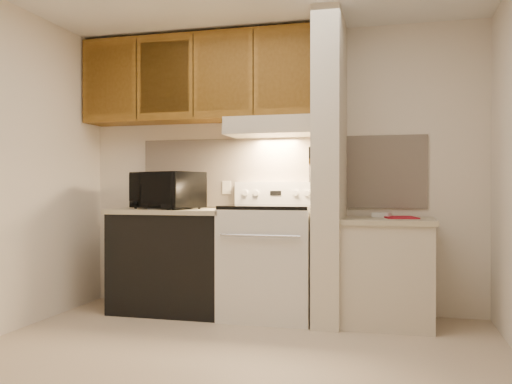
% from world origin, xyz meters
% --- Properties ---
extents(floor, '(3.60, 3.60, 0.00)m').
position_xyz_m(floor, '(0.00, 0.00, 0.00)').
color(floor, beige).
rests_on(floor, ground).
extents(wall_back, '(3.60, 2.50, 0.02)m').
position_xyz_m(wall_back, '(0.00, 1.50, 1.25)').
color(wall_back, silver).
rests_on(wall_back, floor).
extents(backsplash, '(2.60, 0.02, 0.63)m').
position_xyz_m(backsplash, '(0.00, 1.49, 1.24)').
color(backsplash, beige).
rests_on(backsplash, wall_back).
extents(range_body, '(0.76, 0.65, 0.92)m').
position_xyz_m(range_body, '(0.00, 1.16, 0.46)').
color(range_body, silver).
rests_on(range_body, floor).
extents(oven_window, '(0.50, 0.01, 0.30)m').
position_xyz_m(oven_window, '(0.00, 0.84, 0.50)').
color(oven_window, black).
rests_on(oven_window, range_body).
extents(oven_handle, '(0.65, 0.02, 0.02)m').
position_xyz_m(oven_handle, '(0.00, 0.80, 0.72)').
color(oven_handle, silver).
rests_on(oven_handle, range_body).
extents(cooktop, '(0.74, 0.64, 0.03)m').
position_xyz_m(cooktop, '(0.00, 1.16, 0.94)').
color(cooktop, black).
rests_on(cooktop, range_body).
extents(range_backguard, '(0.76, 0.08, 0.20)m').
position_xyz_m(range_backguard, '(0.00, 1.44, 1.05)').
color(range_backguard, silver).
rests_on(range_backguard, range_body).
extents(range_display, '(0.10, 0.01, 0.04)m').
position_xyz_m(range_display, '(0.00, 1.40, 1.05)').
color(range_display, black).
rests_on(range_display, range_backguard).
extents(range_knob_left_outer, '(0.05, 0.02, 0.05)m').
position_xyz_m(range_knob_left_outer, '(-0.28, 1.40, 1.05)').
color(range_knob_left_outer, silver).
rests_on(range_knob_left_outer, range_backguard).
extents(range_knob_left_inner, '(0.05, 0.02, 0.05)m').
position_xyz_m(range_knob_left_inner, '(-0.18, 1.40, 1.05)').
color(range_knob_left_inner, silver).
rests_on(range_knob_left_inner, range_backguard).
extents(range_knob_right_inner, '(0.05, 0.02, 0.05)m').
position_xyz_m(range_knob_right_inner, '(0.18, 1.40, 1.05)').
color(range_knob_right_inner, silver).
rests_on(range_knob_right_inner, range_backguard).
extents(range_knob_right_outer, '(0.05, 0.02, 0.05)m').
position_xyz_m(range_knob_right_outer, '(0.28, 1.40, 1.05)').
color(range_knob_right_outer, silver).
rests_on(range_knob_right_outer, range_backguard).
extents(dishwasher_front, '(1.00, 0.63, 0.87)m').
position_xyz_m(dishwasher_front, '(-0.88, 1.17, 0.43)').
color(dishwasher_front, black).
rests_on(dishwasher_front, floor).
extents(left_countertop, '(1.04, 0.67, 0.04)m').
position_xyz_m(left_countertop, '(-0.88, 1.17, 0.89)').
color(left_countertop, '#B4A98B').
rests_on(left_countertop, dishwasher_front).
extents(spoon_rest, '(0.21, 0.11, 0.01)m').
position_xyz_m(spoon_rest, '(-0.92, 0.97, 0.92)').
color(spoon_rest, black).
rests_on(spoon_rest, left_countertop).
extents(teal_jar, '(0.11, 0.11, 0.11)m').
position_xyz_m(teal_jar, '(-1.23, 1.39, 0.96)').
color(teal_jar, '#21595F').
rests_on(teal_jar, left_countertop).
extents(outlet, '(0.08, 0.01, 0.12)m').
position_xyz_m(outlet, '(-0.48, 1.48, 1.10)').
color(outlet, beige).
rests_on(outlet, backsplash).
extents(microwave, '(0.70, 0.59, 0.33)m').
position_xyz_m(microwave, '(-0.93, 1.15, 1.07)').
color(microwave, black).
rests_on(microwave, left_countertop).
extents(partition_pillar, '(0.22, 0.70, 2.50)m').
position_xyz_m(partition_pillar, '(0.51, 1.15, 1.25)').
color(partition_pillar, beige).
rests_on(partition_pillar, floor).
extents(pillar_trim, '(0.01, 0.70, 0.04)m').
position_xyz_m(pillar_trim, '(0.39, 1.15, 1.30)').
color(pillar_trim, brown).
rests_on(pillar_trim, partition_pillar).
extents(knife_strip, '(0.02, 0.42, 0.04)m').
position_xyz_m(knife_strip, '(0.39, 1.10, 1.32)').
color(knife_strip, black).
rests_on(knife_strip, partition_pillar).
extents(knife_blade_a, '(0.01, 0.03, 0.16)m').
position_xyz_m(knife_blade_a, '(0.38, 0.93, 1.22)').
color(knife_blade_a, silver).
rests_on(knife_blade_a, knife_strip).
extents(knife_handle_a, '(0.02, 0.02, 0.10)m').
position_xyz_m(knife_handle_a, '(0.38, 0.94, 1.37)').
color(knife_handle_a, black).
rests_on(knife_handle_a, knife_strip).
extents(knife_blade_b, '(0.01, 0.04, 0.18)m').
position_xyz_m(knife_blade_b, '(0.38, 1.02, 1.21)').
color(knife_blade_b, silver).
rests_on(knife_blade_b, knife_strip).
extents(knife_handle_b, '(0.02, 0.02, 0.10)m').
position_xyz_m(knife_handle_b, '(0.38, 1.01, 1.37)').
color(knife_handle_b, black).
rests_on(knife_handle_b, knife_strip).
extents(knife_blade_c, '(0.01, 0.04, 0.20)m').
position_xyz_m(knife_blade_c, '(0.38, 1.09, 1.20)').
color(knife_blade_c, silver).
rests_on(knife_blade_c, knife_strip).
extents(knife_handle_c, '(0.02, 0.02, 0.10)m').
position_xyz_m(knife_handle_c, '(0.38, 1.09, 1.37)').
color(knife_handle_c, black).
rests_on(knife_handle_c, knife_strip).
extents(knife_blade_d, '(0.01, 0.04, 0.16)m').
position_xyz_m(knife_blade_d, '(0.38, 1.19, 1.22)').
color(knife_blade_d, silver).
rests_on(knife_blade_d, knife_strip).
extents(knife_handle_d, '(0.02, 0.02, 0.10)m').
position_xyz_m(knife_handle_d, '(0.38, 1.19, 1.37)').
color(knife_handle_d, black).
rests_on(knife_handle_d, knife_strip).
extents(knife_blade_e, '(0.01, 0.04, 0.18)m').
position_xyz_m(knife_blade_e, '(0.38, 1.27, 1.21)').
color(knife_blade_e, silver).
rests_on(knife_blade_e, knife_strip).
extents(knife_handle_e, '(0.02, 0.02, 0.10)m').
position_xyz_m(knife_handle_e, '(0.38, 1.26, 1.37)').
color(knife_handle_e, black).
rests_on(knife_handle_e, knife_strip).
extents(oven_mitt, '(0.03, 0.09, 0.21)m').
position_xyz_m(oven_mitt, '(0.38, 1.32, 1.21)').
color(oven_mitt, gray).
rests_on(oven_mitt, partition_pillar).
extents(right_cab_base, '(0.70, 0.60, 0.81)m').
position_xyz_m(right_cab_base, '(0.97, 1.15, 0.40)').
color(right_cab_base, beige).
rests_on(right_cab_base, floor).
extents(right_countertop, '(0.74, 0.64, 0.04)m').
position_xyz_m(right_countertop, '(0.97, 1.15, 0.83)').
color(right_countertop, '#B4A98B').
rests_on(right_countertop, right_cab_base).
extents(red_folder, '(0.30, 0.37, 0.01)m').
position_xyz_m(red_folder, '(1.07, 1.25, 0.86)').
color(red_folder, '#A51322').
rests_on(red_folder, right_countertop).
extents(white_box, '(0.16, 0.13, 0.04)m').
position_xyz_m(white_box, '(0.92, 1.33, 0.87)').
color(white_box, white).
rests_on(white_box, right_countertop).
extents(range_hood, '(0.78, 0.44, 0.15)m').
position_xyz_m(range_hood, '(0.00, 1.28, 1.62)').
color(range_hood, beige).
rests_on(range_hood, upper_cabinets).
extents(hood_lip, '(0.78, 0.04, 0.06)m').
position_xyz_m(hood_lip, '(0.00, 1.07, 1.58)').
color(hood_lip, beige).
rests_on(hood_lip, range_hood).
extents(upper_cabinets, '(2.18, 0.33, 0.77)m').
position_xyz_m(upper_cabinets, '(-0.69, 1.32, 2.08)').
color(upper_cabinets, brown).
rests_on(upper_cabinets, wall_back).
extents(cab_door_a, '(0.46, 0.01, 0.63)m').
position_xyz_m(cab_door_a, '(-1.51, 1.17, 2.08)').
color(cab_door_a, brown).
rests_on(cab_door_a, upper_cabinets).
extents(cab_gap_a, '(0.01, 0.01, 0.73)m').
position_xyz_m(cab_gap_a, '(-1.23, 1.16, 2.08)').
color(cab_gap_a, black).
rests_on(cab_gap_a, upper_cabinets).
extents(cab_door_b, '(0.46, 0.01, 0.63)m').
position_xyz_m(cab_door_b, '(-0.96, 1.17, 2.08)').
color(cab_door_b, brown).
rests_on(cab_door_b, upper_cabinets).
extents(cab_gap_b, '(0.01, 0.01, 0.73)m').
position_xyz_m(cab_gap_b, '(-0.69, 1.16, 2.08)').
color(cab_gap_b, black).
rests_on(cab_gap_b, upper_cabinets).
extents(cab_door_c, '(0.46, 0.01, 0.63)m').
position_xyz_m(cab_door_c, '(-0.42, 1.17, 2.08)').
color(cab_door_c, brown).
rests_on(cab_door_c, upper_cabinets).
extents(cab_gap_c, '(0.01, 0.01, 0.73)m').
position_xyz_m(cab_gap_c, '(-0.14, 1.16, 2.08)').
color(cab_gap_c, black).
rests_on(cab_gap_c, upper_cabinets).
extents(cab_door_d, '(0.46, 0.01, 0.63)m').
position_xyz_m(cab_door_d, '(0.13, 1.17, 2.08)').
color(cab_door_d, brown).
rests_on(cab_door_d, upper_cabinets).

